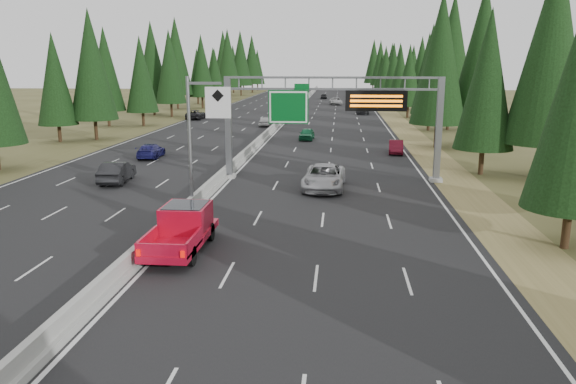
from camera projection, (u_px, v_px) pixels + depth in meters
The scene contains 19 objects.
road at pixel (283, 122), 87.64m from camera, with size 32.00×260.00×0.08m, color black.
shoulder_right at pixel (398, 123), 86.06m from camera, with size 3.60×260.00×0.06m, color olive.
shoulder_left at pixel (172, 121), 89.23m from camera, with size 3.60×260.00×0.06m, color #454320.
median_barrier at pixel (283, 119), 87.56m from camera, with size 0.70×260.00×0.85m.
sign_gantry at pixel (341, 112), 41.88m from camera, with size 16.75×0.98×7.80m.
hov_sign_pole at pixel (199, 134), 33.11m from camera, with size 2.80×0.50×8.00m.
tree_row_right at pixel (456, 61), 65.61m from camera, with size 11.82×237.19×18.79m.
tree_row_left at pixel (124, 61), 79.33m from camera, with size 12.09×240.35×18.38m.
silver_minivan at pixel (324, 177), 39.81m from camera, with size 2.83×6.15×1.71m, color #ABAAAF.
red_pickup at pixel (184, 225), 26.87m from camera, with size 2.23×6.26×2.04m.
car_ahead_green at pixel (307, 134), 66.11m from camera, with size 1.60×3.98×1.36m, color #155D37.
car_ahead_dkred at pixel (396, 147), 55.82m from camera, with size 1.38×3.97×1.31m, color #590C1B.
car_ahead_dkgrey at pixel (362, 110), 100.58m from camera, with size 2.17×5.33×1.55m, color black.
car_ahead_white at pixel (336, 101), 124.67m from camera, with size 2.53×5.48×1.52m, color #B6B6B6.
car_ahead_far at pixel (324, 96), 145.91m from camera, with size 1.56×3.88×1.32m, color black.
car_onc_near at pixel (117, 172), 42.07m from camera, with size 1.67×4.78×1.57m, color black.
car_onc_blue at pixel (151, 151), 53.21m from camera, with size 1.90×4.67×1.35m, color navy.
car_onc_white at pixel (265, 121), 80.73m from camera, with size 1.65×4.10×1.40m, color silver.
car_onc_far at pixel (196, 115), 91.15m from camera, with size 2.49×5.41×1.50m, color black.
Camera 1 is at (8.84, -7.46, 8.72)m, focal length 35.00 mm.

